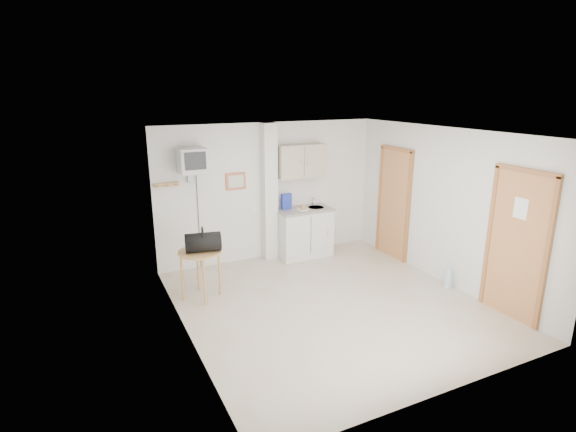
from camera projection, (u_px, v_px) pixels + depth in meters
name	position (u px, v px, depth m)	size (l,w,h in m)	color
ground	(331.00, 304.00, 6.63)	(4.50, 4.50, 0.00)	#BEB19A
room_envelope	(345.00, 200.00, 6.39)	(4.24, 4.54, 2.55)	white
kitchenette	(303.00, 214.00, 8.39)	(1.03, 0.58, 2.10)	silver
crt_television	(192.00, 161.00, 7.25)	(0.44, 0.45, 2.15)	slate
round_table	(200.00, 257.00, 6.68)	(0.64, 0.64, 0.75)	tan
duffel_bag	(203.00, 242.00, 6.59)	(0.56, 0.37, 0.38)	black
water_bottle	(448.00, 278.00, 7.14)	(0.12, 0.12, 0.35)	#AFD8E9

